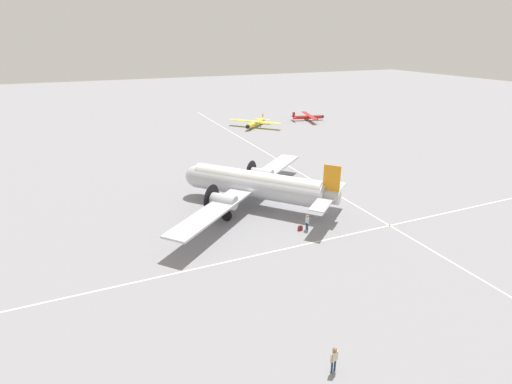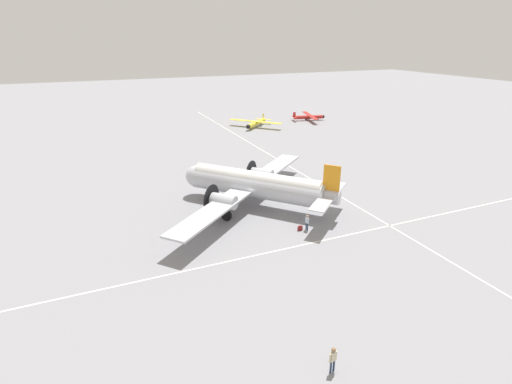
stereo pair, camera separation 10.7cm
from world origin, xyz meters
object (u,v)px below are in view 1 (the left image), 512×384
(airliner_main, at_px, (252,184))
(suitcase_near_door, at_px, (300,228))
(light_aircraft_distant, at_px, (309,117))
(passenger_boarding, at_px, (307,221))
(light_aircraft_taxiing, at_px, (255,123))
(crew_foreground, at_px, (334,357))

(airliner_main, bearing_deg, suitcase_near_door, 152.66)
(light_aircraft_distant, bearing_deg, suitcase_near_door, -107.02)
(suitcase_near_door, xyz_separation_m, light_aircraft_distant, (-28.44, -46.60, 0.57))
(passenger_boarding, bearing_deg, light_aircraft_taxiing, -19.89)
(airliner_main, bearing_deg, crew_foreground, 126.52)
(crew_foreground, distance_m, light_aircraft_taxiing, 64.30)
(suitcase_near_door, distance_m, light_aircraft_taxiing, 47.02)
(crew_foreground, relative_size, light_aircraft_distant, 0.17)
(crew_foreground, distance_m, light_aircraft_distant, 71.81)
(airliner_main, height_order, crew_foreground, airliner_main)
(passenger_boarding, distance_m, light_aircraft_taxiing, 47.05)
(light_aircraft_distant, height_order, light_aircraft_taxiing, light_aircraft_taxiing)
(passenger_boarding, relative_size, light_aircraft_distant, 0.17)
(passenger_boarding, bearing_deg, light_aircraft_distant, -33.23)
(airliner_main, relative_size, light_aircraft_distant, 2.25)
(suitcase_near_door, relative_size, light_aircraft_taxiing, 0.05)
(passenger_boarding, distance_m, suitcase_near_door, 1.00)
(light_aircraft_taxiing, bearing_deg, crew_foreground, 27.81)
(passenger_boarding, bearing_deg, crew_foreground, 151.93)
(airliner_main, height_order, light_aircraft_taxiing, airliner_main)
(crew_foreground, bearing_deg, airliner_main, 65.38)
(airliner_main, height_order, light_aircraft_distant, airliner_main)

